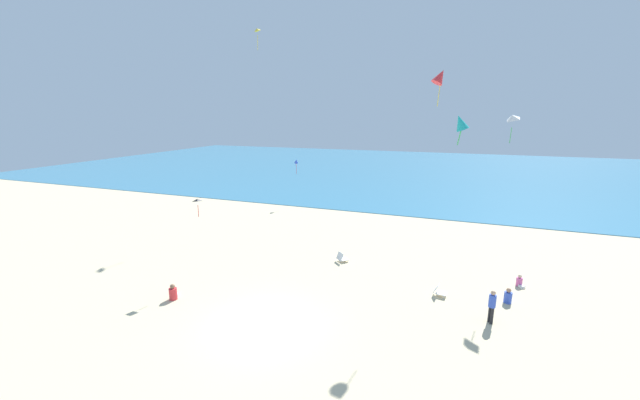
% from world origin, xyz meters
% --- Properties ---
extents(ground_plane, '(120.00, 120.00, 0.00)m').
position_xyz_m(ground_plane, '(0.00, 10.00, 0.00)').
color(ground_plane, beige).
extents(ocean_water, '(120.00, 60.00, 0.05)m').
position_xyz_m(ocean_water, '(0.00, 49.86, 0.03)').
color(ocean_water, teal).
rests_on(ocean_water, ground_plane).
extents(beach_chair_far_right, '(0.85, 0.85, 0.60)m').
position_xyz_m(beach_chair_far_right, '(1.10, 7.95, 0.26)').
color(beach_chair_far_right, white).
rests_on(beach_chair_far_right, ground_plane).
extents(beach_chair_mid_beach, '(0.70, 0.57, 0.61)m').
position_xyz_m(beach_chair_mid_beach, '(6.98, 5.41, 0.28)').
color(beach_chair_mid_beach, white).
rests_on(beach_chair_mid_beach, ground_plane).
extents(person_0, '(0.49, 0.58, 0.65)m').
position_xyz_m(person_0, '(10.96, 8.02, 0.24)').
color(person_0, '#D8599E').
rests_on(person_0, ground_plane).
extents(person_1, '(0.41, 0.41, 1.53)m').
position_xyz_m(person_1, '(9.22, 3.62, 0.88)').
color(person_1, black).
rests_on(person_1, ground_plane).
extents(person_2, '(0.56, 0.72, 0.81)m').
position_xyz_m(person_2, '(-5.35, 0.53, 0.30)').
color(person_2, red).
rests_on(person_2, ground_plane).
extents(person_3, '(0.43, 0.65, 0.76)m').
position_xyz_m(person_3, '(10.16, 5.88, 0.28)').
color(person_3, blue).
rests_on(person_3, ground_plane).
extents(kite_red, '(1.01, 0.91, 1.87)m').
position_xyz_m(kite_red, '(6.21, 7.29, 10.74)').
color(kite_red, red).
extents(kite_teal, '(0.63, 0.52, 1.03)m').
position_xyz_m(kite_teal, '(7.29, 0.41, 8.67)').
color(kite_teal, '#1EADAD').
extents(kite_blue, '(0.54, 0.61, 1.53)m').
position_xyz_m(kite_blue, '(-7.59, 20.78, 4.40)').
color(kite_blue, blue).
extents(kite_black, '(0.51, 0.49, 1.01)m').
position_xyz_m(kite_black, '(-5.40, 2.91, 4.50)').
color(kite_black, black).
extents(kite_white, '(0.89, 0.97, 1.58)m').
position_xyz_m(kite_white, '(9.86, 9.58, 8.76)').
color(kite_white, white).
extents(kite_yellow, '(0.76, 0.77, 1.77)m').
position_xyz_m(kite_yellow, '(-9.05, 16.41, 15.76)').
color(kite_yellow, yellow).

